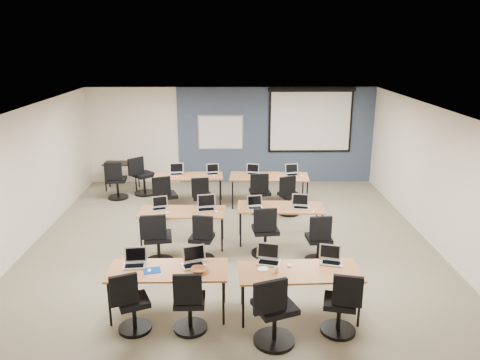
{
  "coord_description": "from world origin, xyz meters",
  "views": [
    {
      "loc": [
        0.02,
        -8.46,
        3.95
      ],
      "look_at": [
        0.17,
        0.4,
        1.28
      ],
      "focal_mm": 35.0,
      "sensor_mm": 36.0,
      "label": 1
    }
  ],
  "objects_px": {
    "training_table_front_right": "(299,274)",
    "spare_chair_b": "(117,183)",
    "training_table_back_left": "(188,178)",
    "laptop_8": "(176,172)",
    "laptop_11": "(292,172)",
    "task_chair_3": "(341,309)",
    "training_table_mid_left": "(182,213)",
    "task_chair_11": "(289,198)",
    "task_chair_2": "(274,316)",
    "laptop_7": "(301,204)",
    "laptop_4": "(159,206)",
    "task_chair_7": "(319,243)",
    "task_chair_1": "(189,307)",
    "laptop_9": "(213,171)",
    "utility_table": "(121,166)",
    "training_table_back_right": "(269,178)",
    "task_chair_9": "(202,200)",
    "laptop_6": "(255,205)",
    "laptop_3": "(331,258)",
    "task_chair_6": "(265,235)",
    "laptop_1": "(194,260)",
    "task_chair_5": "(202,242)",
    "laptop_10": "(253,172)",
    "training_table_mid_right": "(280,209)",
    "laptop_2": "(268,258)",
    "task_chair_10": "(260,196)",
    "spare_chair_a": "(142,179)",
    "training_table_front_left": "(168,272)",
    "projector_screen": "(311,117)",
    "laptop_0": "(135,261)",
    "task_chair_4": "(157,243)",
    "task_chair_8": "(165,199)",
    "whiteboard": "(221,133)"
  },
  "relations": [
    {
      "from": "training_table_front_right",
      "to": "spare_chair_b",
      "type": "xyz_separation_m",
      "value": [
        -3.93,
        5.37,
        -0.27
      ]
    },
    {
      "from": "training_table_back_left",
      "to": "laptop_8",
      "type": "xyz_separation_m",
      "value": [
        -0.31,
        0.14,
        0.11
      ]
    },
    {
      "from": "laptop_11",
      "to": "task_chair_3",
      "type": "bearing_deg",
      "value": -104.39
    },
    {
      "from": "training_table_mid_left",
      "to": "task_chair_11",
      "type": "xyz_separation_m",
      "value": [
        2.3,
        1.67,
        -0.28
      ]
    },
    {
      "from": "task_chair_2",
      "to": "laptop_7",
      "type": "relative_size",
      "value": 3.17
    },
    {
      "from": "task_chair_2",
      "to": "task_chair_3",
      "type": "relative_size",
      "value": 1.07
    },
    {
      "from": "laptop_4",
      "to": "task_chair_7",
      "type": "height_order",
      "value": "task_chair_7"
    },
    {
      "from": "task_chair_1",
      "to": "laptop_9",
      "type": "relative_size",
      "value": 3.07
    },
    {
      "from": "training_table_front_right",
      "to": "training_table_mid_left",
      "type": "bearing_deg",
      "value": 125.83
    },
    {
      "from": "laptop_8",
      "to": "utility_table",
      "type": "bearing_deg",
      "value": 140.44
    },
    {
      "from": "training_table_back_right",
      "to": "task_chair_9",
      "type": "distance_m",
      "value": 1.82
    },
    {
      "from": "laptop_6",
      "to": "laptop_3",
      "type": "bearing_deg",
      "value": -78.09
    },
    {
      "from": "laptop_4",
      "to": "task_chair_6",
      "type": "height_order",
      "value": "task_chair_6"
    },
    {
      "from": "laptop_1",
      "to": "spare_chair_b",
      "type": "xyz_separation_m",
      "value": [
        -2.38,
        5.15,
        -0.38
      ]
    },
    {
      "from": "task_chair_5",
      "to": "laptop_10",
      "type": "relative_size",
      "value": 3.01
    },
    {
      "from": "training_table_mid_left",
      "to": "laptop_9",
      "type": "distance_m",
      "value": 2.68
    },
    {
      "from": "task_chair_3",
      "to": "laptop_7",
      "type": "relative_size",
      "value": 2.95
    },
    {
      "from": "training_table_back_right",
      "to": "laptop_9",
      "type": "height_order",
      "value": "laptop_9"
    },
    {
      "from": "laptop_1",
      "to": "laptop_11",
      "type": "height_order",
      "value": "laptop_1"
    },
    {
      "from": "training_table_front_right",
      "to": "training_table_mid_right",
      "type": "height_order",
      "value": "same"
    },
    {
      "from": "task_chair_11",
      "to": "utility_table",
      "type": "relative_size",
      "value": 1.04
    },
    {
      "from": "task_chair_5",
      "to": "laptop_2",
      "type": "bearing_deg",
      "value": -41.97
    },
    {
      "from": "task_chair_2",
      "to": "task_chair_10",
      "type": "distance_m",
      "value": 4.99
    },
    {
      "from": "laptop_10",
      "to": "task_chair_5",
      "type": "bearing_deg",
      "value": -91.3
    },
    {
      "from": "task_chair_6",
      "to": "spare_chair_a",
      "type": "height_order",
      "value": "spare_chair_a"
    },
    {
      "from": "laptop_7",
      "to": "task_chair_9",
      "type": "height_order",
      "value": "laptop_7"
    },
    {
      "from": "training_table_front_left",
      "to": "task_chair_6",
      "type": "bearing_deg",
      "value": 50.91
    },
    {
      "from": "task_chair_1",
      "to": "laptop_4",
      "type": "bearing_deg",
      "value": 104.74
    },
    {
      "from": "training_table_front_left",
      "to": "task_chair_2",
      "type": "relative_size",
      "value": 1.66
    },
    {
      "from": "projector_screen",
      "to": "laptop_8",
      "type": "height_order",
      "value": "projector_screen"
    },
    {
      "from": "laptop_7",
      "to": "laptop_10",
      "type": "relative_size",
      "value": 1.04
    },
    {
      "from": "laptop_9",
      "to": "task_chair_9",
      "type": "bearing_deg",
      "value": -116.0
    },
    {
      "from": "training_table_back_left",
      "to": "task_chair_5",
      "type": "distance_m",
      "value": 3.25
    },
    {
      "from": "laptop_0",
      "to": "task_chair_2",
      "type": "bearing_deg",
      "value": -30.19
    },
    {
      "from": "training_table_front_right",
      "to": "laptop_1",
      "type": "xyz_separation_m",
      "value": [
        -1.55,
        0.23,
        0.11
      ]
    },
    {
      "from": "laptop_0",
      "to": "task_chair_4",
      "type": "xyz_separation_m",
      "value": [
        0.1,
        1.44,
        -0.37
      ]
    },
    {
      "from": "laptop_7",
      "to": "task_chair_7",
      "type": "bearing_deg",
      "value": -68.49
    },
    {
      "from": "laptop_1",
      "to": "spare_chair_a",
      "type": "bearing_deg",
      "value": 88.29
    },
    {
      "from": "laptop_8",
      "to": "task_chair_8",
      "type": "xyz_separation_m",
      "value": [
        -0.15,
        -1.01,
        -0.38
      ]
    },
    {
      "from": "task_chair_10",
      "to": "task_chair_2",
      "type": "bearing_deg",
      "value": -97.86
    },
    {
      "from": "whiteboard",
      "to": "spare_chair_a",
      "type": "relative_size",
      "value": 1.24
    },
    {
      "from": "training_table_front_left",
      "to": "task_chair_6",
      "type": "xyz_separation_m",
      "value": [
        1.56,
        1.93,
        -0.27
      ]
    },
    {
      "from": "laptop_9",
      "to": "task_chair_9",
      "type": "relative_size",
      "value": 0.32
    },
    {
      "from": "laptop_3",
      "to": "laptop_9",
      "type": "height_order",
      "value": "laptop_3"
    },
    {
      "from": "laptop_0",
      "to": "task_chair_7",
      "type": "relative_size",
      "value": 0.33
    },
    {
      "from": "training_table_back_right",
      "to": "laptop_2",
      "type": "relative_size",
      "value": 5.59
    },
    {
      "from": "training_table_mid_left",
      "to": "laptop_8",
      "type": "bearing_deg",
      "value": 101.15
    },
    {
      "from": "training_table_front_left",
      "to": "laptop_8",
      "type": "height_order",
      "value": "laptop_8"
    },
    {
      "from": "laptop_8",
      "to": "laptop_9",
      "type": "distance_m",
      "value": 0.9
    },
    {
      "from": "training_table_mid_left",
      "to": "laptop_0",
      "type": "distance_m",
      "value": 2.32
    }
  ]
}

